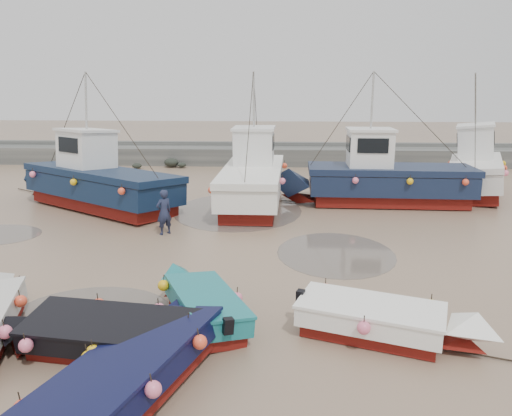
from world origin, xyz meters
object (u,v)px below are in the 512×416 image
Objects in this scene: cabin_boat_2 at (377,177)px; cabin_boat_1 at (254,176)px; dinghy_4 at (98,329)px; cabin_boat_0 at (92,180)px; dinghy_1 at (147,357)px; dinghy_5 at (386,318)px; person at (165,234)px; cabin_boat_3 at (478,168)px; dinghy_2 at (200,298)px.

cabin_boat_1 is at bearing 91.04° from cabin_boat_2.
dinghy_4 is 0.55× the size of cabin_boat_1.
cabin_boat_1 is 5.95m from cabin_boat_2.
dinghy_4 is at bearing 150.12° from cabin_boat_2.
cabin_boat_1 is (7.54, 1.35, 0.01)m from cabin_boat_0.
dinghy_1 is 5.44m from dinghy_5.
dinghy_5 is 0.49× the size of cabin_boat_1.
person is (-0.53, 8.70, -0.54)m from dinghy_4.
cabin_boat_2 is at bearing -170.24° from dinghy_5.
cabin_boat_3 reaches higher than dinghy_1.
cabin_boat_3 is (13.02, 17.78, 0.85)m from dinghy_1.
cabin_boat_0 is 7.66m from cabin_boat_1.
dinghy_5 is (5.09, 1.91, 0.02)m from dinghy_1.
person is at bearing 122.06° from cabin_boat_2.
cabin_boat_2 is at bearing -134.82° from cabin_boat_3.
cabin_boat_1 is at bearing -145.04° from dinghy_5.
cabin_boat_3 is at bearing 172.45° from dinghy_5.
person is (-1.90, 9.75, -0.54)m from dinghy_1.
cabin_boat_0 reaches higher than dinghy_5.
cabin_boat_3 is at bearing -63.90° from cabin_boat_2.
dinghy_1 is 1.21× the size of dinghy_5.
dinghy_2 is 0.56× the size of cabin_boat_3.
person is (-14.92, -8.03, -1.39)m from cabin_boat_3.
dinghy_4 is 8.73m from person.
person is at bearing 10.89° from dinghy_4.
dinghy_1 reaches higher than person.
dinghy_4 is 13.71m from cabin_boat_0.
dinghy_1 is 0.75× the size of cabin_boat_3.
cabin_boat_2 is 1.25× the size of cabin_boat_3.
dinghy_4 reaches higher than person.
cabin_boat_3 reaches higher than dinghy_2.
dinghy_1 is at bearing -120.07° from dinghy_4.
dinghy_1 is 16.80m from cabin_boat_2.
cabin_boat_0 is at bearing 132.89° from dinghy_1.
cabin_boat_2 reaches higher than dinghy_4.
cabin_boat_2 reaches higher than dinghy_5.
cabin_boat_0 is 0.93× the size of cabin_boat_1.
cabin_boat_1 is at bearing -163.10° from person.
cabin_boat_1 is at bearing 61.05° from dinghy_2.
cabin_boat_0 is at bearing 97.04° from cabin_boat_2.
cabin_boat_0 reaches higher than dinghy_4.
cabin_boat_1 and cabin_boat_2 have the same top height.
person is at bearing 119.63° from dinghy_1.
dinghy_2 is at bearing 67.03° from person.
cabin_boat_3 is at bearing 165.58° from person.
cabin_boat_1 is (-3.80, 13.28, 0.75)m from dinghy_5.
dinghy_2 and dinghy_4 have the same top height.
dinghy_1 is 15.26m from cabin_boat_1.
cabin_boat_0 is at bearing 28.26° from dinghy_4.
dinghy_2 is 0.45× the size of cabin_boat_2.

